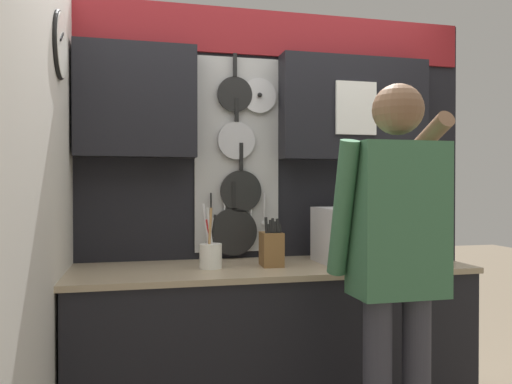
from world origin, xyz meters
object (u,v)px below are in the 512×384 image
at_px(microwave, 362,235).
at_px(knife_block, 271,248).
at_px(utensil_crock, 210,253).
at_px(person, 396,251).

bearing_deg(microwave, knife_block, 179.97).
bearing_deg(knife_block, microwave, -0.03).
height_order(utensil_crock, person, person).
distance_m(microwave, knife_block, 0.53).
height_order(knife_block, person, person).
height_order(microwave, person, person).
relative_size(utensil_crock, person, 0.19).
distance_m(utensil_crock, person, 0.97).
relative_size(microwave, knife_block, 1.80).
relative_size(microwave, person, 0.27).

